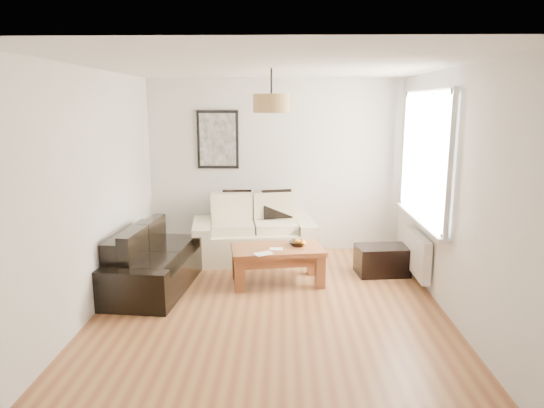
{
  "coord_description": "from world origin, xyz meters",
  "views": [
    {
      "loc": [
        0.13,
        -5.11,
        2.22
      ],
      "look_at": [
        0.0,
        0.6,
        1.05
      ],
      "focal_mm": 32.2,
      "sensor_mm": 36.0,
      "label": 1
    }
  ],
  "objects_px": {
    "coffee_table": "(277,265)",
    "ottoman": "(382,260)",
    "loveseat_cream": "(254,229)",
    "sofa_leather": "(155,260)"
  },
  "relations": [
    {
      "from": "coffee_table",
      "to": "ottoman",
      "type": "height_order",
      "value": "coffee_table"
    },
    {
      "from": "coffee_table",
      "to": "loveseat_cream",
      "type": "bearing_deg",
      "value": 109.12
    },
    {
      "from": "loveseat_cream",
      "to": "ottoman",
      "type": "height_order",
      "value": "loveseat_cream"
    },
    {
      "from": "coffee_table",
      "to": "ottoman",
      "type": "bearing_deg",
      "value": 14.39
    },
    {
      "from": "loveseat_cream",
      "to": "ottoman",
      "type": "relative_size",
      "value": 2.61
    },
    {
      "from": "sofa_leather",
      "to": "ottoman",
      "type": "xyz_separation_m",
      "value": [
        2.88,
        0.55,
        -0.16
      ]
    },
    {
      "from": "loveseat_cream",
      "to": "ottoman",
      "type": "bearing_deg",
      "value": -29.1
    },
    {
      "from": "sofa_leather",
      "to": "coffee_table",
      "type": "xyz_separation_m",
      "value": [
        1.49,
        0.19,
        -0.12
      ]
    },
    {
      "from": "sofa_leather",
      "to": "ottoman",
      "type": "relative_size",
      "value": 2.46
    },
    {
      "from": "loveseat_cream",
      "to": "sofa_leather",
      "type": "bearing_deg",
      "value": -140.73
    }
  ]
}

